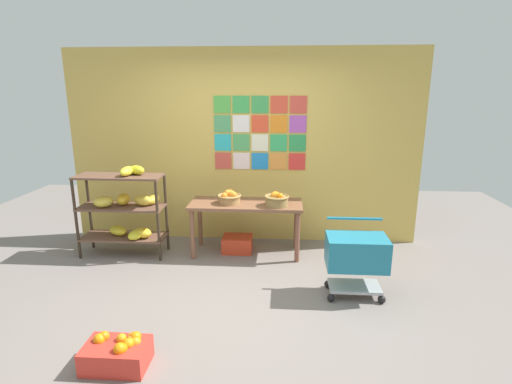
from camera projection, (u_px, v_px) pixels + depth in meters
The scene contains 9 objects.
ground at pixel (227, 299), 4.01m from camera, with size 9.43×9.43×0.00m, color slate.
back_wall_with_art at pixel (243, 147), 5.36m from camera, with size 4.79×0.07×2.62m.
banana_shelf_unit at pixel (126, 207), 4.97m from camera, with size 1.07×0.50×1.16m.
display_table at pixel (246, 210), 5.01m from camera, with size 1.43×0.58×0.68m.
fruit_basket_right at pixel (229, 197), 4.96m from camera, with size 0.30×0.30×0.16m.
fruit_basket_left at pixel (277, 200), 4.84m from camera, with size 0.31×0.31×0.17m.
produce_crate_under_table at pixel (237, 244), 5.19m from camera, with size 0.38×0.30×0.20m, color red.
orange_crate_foreground at pixel (118, 353), 3.02m from camera, with size 0.49×0.31×0.25m.
shopping_cart at pixel (356, 255), 3.98m from camera, with size 0.60×0.43×0.78m.
Camera 1 is at (0.55, -3.57, 2.07)m, focal length 27.55 mm.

